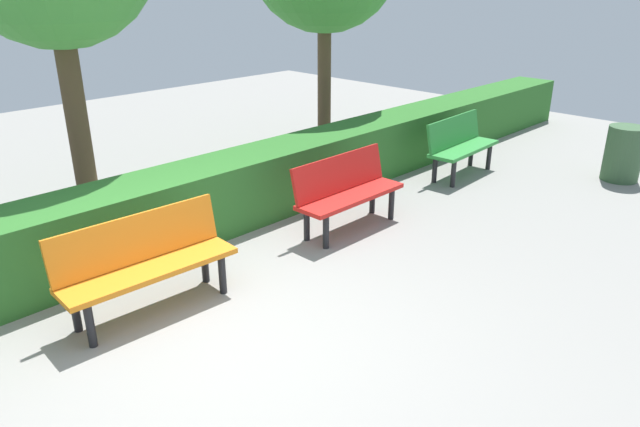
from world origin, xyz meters
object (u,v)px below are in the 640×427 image
object	(u,v)px
bench_green	(460,144)
bench_red	(347,189)
trash_bin	(623,154)
bench_orange	(145,260)

from	to	relation	value
bench_green	bench_red	distance (m)	2.65
trash_bin	bench_green	bearing A→B (deg)	-51.62
bench_green	trash_bin	xyz separation A→B (m)	(-1.44, 1.82, -0.08)
bench_red	bench_orange	distance (m)	2.58
bench_green	bench_red	size ratio (longest dim) A/B	0.97
bench_green	trash_bin	size ratio (longest dim) A/B	1.77
bench_green	trash_bin	distance (m)	2.33
bench_green	bench_orange	distance (m)	5.22
bench_green	bench_orange	xyz separation A→B (m)	(5.22, 0.07, 0.00)
bench_red	bench_orange	bearing A→B (deg)	-1.04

